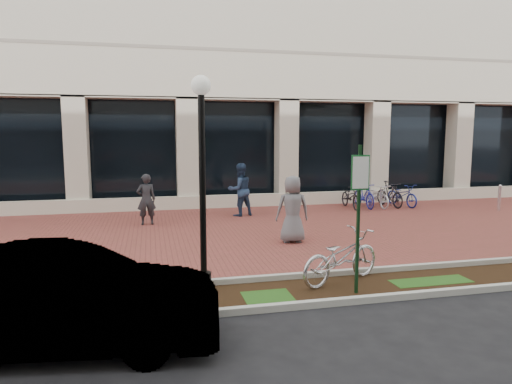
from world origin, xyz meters
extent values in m
plane|color=black|center=(0.00, 0.00, 0.00)|extent=(120.00, 120.00, 0.00)
cube|color=brown|center=(0.00, 0.00, 0.01)|extent=(40.00, 9.00, 0.01)
cube|color=black|center=(0.00, -5.25, 0.01)|extent=(40.00, 1.50, 0.01)
cube|color=#B2B3A8|center=(0.00, -4.50, 0.06)|extent=(40.00, 0.12, 0.12)
cube|color=#B2B3A8|center=(0.00, -6.00, 0.06)|extent=(40.00, 0.12, 0.12)
cube|color=black|center=(0.00, 5.60, 2.10)|extent=(40.00, 0.15, 4.20)
cube|color=beige|center=(0.00, 4.50, 0.25)|extent=(40.00, 0.25, 0.50)
cube|color=beige|center=(0.00, 4.90, 2.10)|extent=(0.80, 0.80, 4.20)
cube|color=#153A1C|center=(0.17, -5.54, 1.35)|extent=(0.05, 0.05, 2.69)
cube|color=#186129|center=(0.17, -5.57, 2.21)|extent=(0.34, 0.02, 0.62)
cube|color=white|center=(0.17, -5.58, 2.21)|extent=(0.30, 0.01, 0.56)
cylinder|color=black|center=(-2.49, -4.60, 0.15)|extent=(0.28, 0.28, 0.30)
cylinder|color=black|center=(-2.49, -4.60, 1.80)|extent=(0.12, 0.12, 3.59)
sphere|color=silver|center=(-2.49, -4.60, 3.74)|extent=(0.36, 0.36, 0.36)
imported|color=silver|center=(0.15, -4.90, 0.51)|extent=(2.07, 1.38, 1.03)
imported|color=#242428|center=(-3.56, 1.73, 0.81)|extent=(0.64, 0.46, 1.63)
imported|color=navy|center=(-0.37, 2.62, 0.93)|extent=(1.06, 0.93, 1.85)
imported|color=slate|center=(0.23, -1.54, 0.90)|extent=(0.93, 0.66, 1.79)
cylinder|color=silver|center=(9.24, 1.41, 0.45)|extent=(0.11, 0.11, 0.89)
sphere|color=silver|center=(9.24, 1.41, 0.94)|extent=(0.12, 0.12, 0.12)
imported|color=black|center=(4.11, 3.23, 0.45)|extent=(0.68, 1.75, 0.90)
imported|color=#22259C|center=(4.66, 3.23, 0.50)|extent=(0.48, 1.67, 1.00)
imported|color=silver|center=(5.21, 3.23, 0.45)|extent=(0.70, 1.75, 0.90)
imported|color=black|center=(5.76, 3.23, 0.50)|extent=(0.65, 1.71, 1.00)
imported|color=navy|center=(6.31, 3.23, 0.45)|extent=(0.87, 1.80, 0.90)
cylinder|color=silver|center=(5.21, 3.23, 0.40)|extent=(0.04, 0.04, 0.80)
imported|color=silver|center=(-4.62, -6.64, 0.69)|extent=(4.35, 2.00, 1.38)
camera|label=1|loc=(-3.42, -12.90, 2.90)|focal=32.00mm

